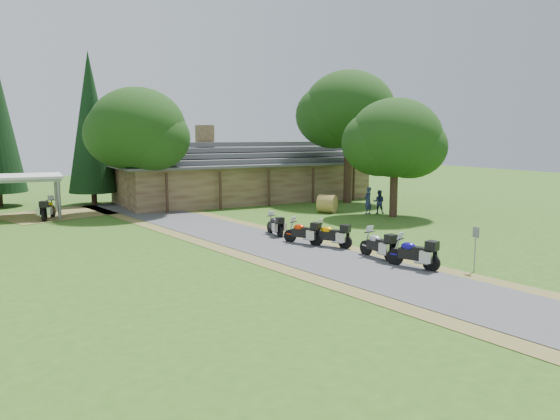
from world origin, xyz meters
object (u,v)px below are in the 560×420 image
motorcycle_row_a (413,252)px  carport (10,197)px  lodge (244,171)px  motorcycle_row_e (275,224)px  hay_bale (327,204)px  motorcycle_row_d (303,231)px  motorcycle_row_b (378,244)px  motorcycle_row_c (331,234)px  motorcycle_carport_a (48,208)px

motorcycle_row_a → carport: bearing=9.9°
lodge → motorcycle_row_e: size_ratio=11.91×
motorcycle_row_a → motorcycle_row_e: bearing=-12.1°
hay_bale → motorcycle_row_d: bearing=-130.0°
motorcycle_row_d → motorcycle_row_a: bearing=166.2°
lodge → motorcycle_row_d: 19.19m
lodge → motorcycle_row_a: (-4.03, -24.75, -1.75)m
carport → motorcycle_row_b: size_ratio=3.24×
motorcycle_row_e → motorcycle_row_c: bearing=-162.5°
motorcycle_row_c → motorcycle_row_d: motorcycle_row_c is taller
motorcycle_row_b → motorcycle_row_c: 3.07m
motorcycle_row_e → motorcycle_carport_a: 15.70m
motorcycle_row_c → hay_bale: bearing=-63.6°
motorcycle_row_b → motorcycle_carport_a: (-11.40, 19.18, 0.05)m
motorcycle_row_b → motorcycle_row_d: size_ratio=1.03×
motorcycle_carport_a → hay_bale: 18.49m
motorcycle_row_b → motorcycle_row_e: size_ratio=1.11×
motorcycle_row_a → motorcycle_carport_a: (-11.52, 21.26, 0.03)m
motorcycle_row_c → motorcycle_row_e: motorcycle_row_c is taller
carport → motorcycle_row_e: 18.50m
lodge → motorcycle_row_a: 25.14m
motorcycle_row_a → motorcycle_row_b: 2.09m
motorcycle_row_c → motorcycle_row_e: 4.22m
motorcycle_row_a → motorcycle_row_e: (-1.40, 9.26, -0.09)m
motorcycle_carport_a → hay_bale: bearing=-86.0°
lodge → carport: bearing=-174.7°
motorcycle_carport_a → carport: bearing=72.4°
motorcycle_row_d → motorcycle_carport_a: bearing=8.6°
motorcycle_row_e → motorcycle_row_d: bearing=-173.1°
motorcycle_row_c → motorcycle_row_d: bearing=1.0°
lodge → hay_bale: lodge is taller
motorcycle_row_a → motorcycle_row_d: bearing=-8.7°
carport → hay_bale: bearing=-18.4°
lodge → motorcycle_row_d: bearing=-106.4°
motorcycle_row_d → lodge: bearing=-42.2°
lodge → motorcycle_row_d: lodge is taller
motorcycle_row_d → carport: bearing=10.6°
motorcycle_row_b → hay_bale: size_ratio=1.57×
lodge → motorcycle_carport_a: size_ratio=9.98×
motorcycle_row_d → hay_bale: (7.27, 8.66, -0.03)m
motorcycle_row_e → hay_bale: hay_bale is taller
carport → motorcycle_row_c: 22.25m
motorcycle_row_b → motorcycle_row_d: 4.51m
motorcycle_row_b → hay_bale: bearing=-28.4°
carport → hay_bale: carport is taller
lodge → hay_bale: (1.88, -9.67, -1.82)m
motorcycle_row_c → motorcycle_carport_a: 19.51m
motorcycle_carport_a → motorcycle_row_b: bearing=-125.7°
lodge → motorcycle_row_a: lodge is taller
carport → hay_bale: (19.54, -8.03, -0.76)m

